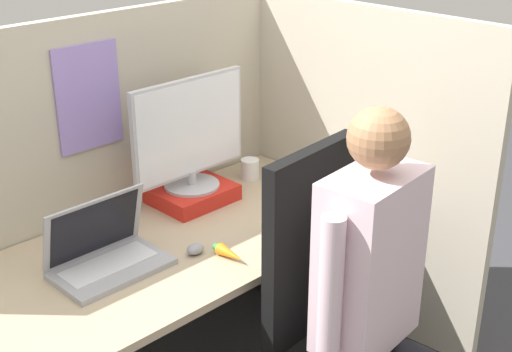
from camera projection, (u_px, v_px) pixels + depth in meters
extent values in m
cube|color=#B7AD99|center=(115.00, 199.00, 2.83)|extent=(2.08, 0.04, 1.48)
cube|color=#937AC6|center=(89.00, 97.00, 2.58)|extent=(0.26, 0.01, 0.39)
cube|color=#F4EA66|center=(111.00, 116.00, 2.67)|extent=(0.07, 0.01, 0.07)
cube|color=#B7AD99|center=(340.00, 176.00, 3.04)|extent=(0.04, 1.42, 1.48)
cube|color=tan|center=(181.00, 243.00, 2.58)|extent=(1.58, 0.76, 0.03)
cube|color=#4C4C51|center=(314.00, 255.00, 3.21)|extent=(0.03, 0.65, 0.68)
cube|color=red|center=(192.00, 194.00, 2.86)|extent=(0.31, 0.26, 0.06)
cylinder|color=#B2B2B7|center=(192.00, 185.00, 2.85)|extent=(0.22, 0.22, 0.01)
cylinder|color=#B2B2B7|center=(192.00, 177.00, 2.83)|extent=(0.04, 0.04, 0.05)
cube|color=#B2B2B7|center=(189.00, 127.00, 2.75)|extent=(0.53, 0.02, 0.39)
cube|color=silver|center=(191.00, 128.00, 2.75)|extent=(0.51, 0.00, 0.37)
cube|color=#99999E|center=(112.00, 269.00, 2.37)|extent=(0.38, 0.23, 0.02)
cube|color=silver|center=(109.00, 264.00, 2.38)|extent=(0.32, 0.13, 0.00)
cube|color=#99999E|center=(94.00, 227.00, 2.38)|extent=(0.38, 0.07, 0.23)
cube|color=black|center=(95.00, 228.00, 2.38)|extent=(0.33, 0.05, 0.20)
ellipsoid|color=gray|center=(195.00, 249.00, 2.48)|extent=(0.07, 0.05, 0.04)
cube|color=#2D2D33|center=(305.00, 178.00, 3.02)|extent=(0.04, 0.12, 0.05)
cone|color=orange|center=(231.00, 254.00, 2.43)|extent=(0.04, 0.12, 0.04)
cylinder|color=green|center=(217.00, 247.00, 2.48)|extent=(0.02, 0.02, 0.02)
cube|color=black|center=(309.00, 244.00, 2.35)|extent=(0.44, 0.09, 0.68)
cube|color=silver|center=(370.00, 260.00, 2.14)|extent=(0.36, 0.23, 0.56)
sphere|color=#9E704C|center=(379.00, 138.00, 1.99)|extent=(0.18, 0.18, 0.18)
cylinder|color=silver|center=(331.00, 289.00, 2.00)|extent=(0.07, 0.07, 0.45)
cylinder|color=silver|center=(404.00, 236.00, 2.29)|extent=(0.07, 0.07, 0.45)
cylinder|color=white|center=(250.00, 169.00, 3.07)|extent=(0.08, 0.08, 0.09)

